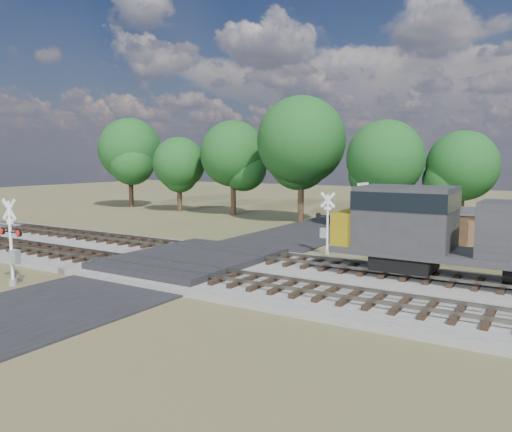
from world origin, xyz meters
The scene contains 10 objects.
ground centered at (0.00, 0.00, 0.00)m, with size 160.00×160.00×0.00m, color #454C28.
ballast_bed centered at (10.00, 0.50, 0.15)m, with size 140.00×10.00×0.30m, color gray.
road centered at (0.00, 0.00, 0.04)m, with size 7.00×60.00×0.08m, color black.
crossing_panel centered at (0.00, 0.50, 0.32)m, with size 7.00×9.00×0.62m, color #262628.
track_near centered at (3.12, -2.00, 0.41)m, with size 140.00×2.60×0.33m.
track_far centered at (3.12, 3.00, 0.41)m, with size 140.00×2.60×0.33m.
crossing_signal_near centered at (-4.36, -7.10, 1.67)m, with size 1.62×0.35×4.03m.
crossing_signal_far centered at (4.76, 7.47, 1.59)m, with size 1.54×0.33×3.81m.
equipment_shed centered at (11.15, 11.52, 1.39)m, with size 4.98×4.98×2.75m.
treeline centered at (9.72, 20.97, 6.66)m, with size 76.62×11.29×11.40m.
Camera 1 is at (16.90, -20.33, 5.81)m, focal length 35.00 mm.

